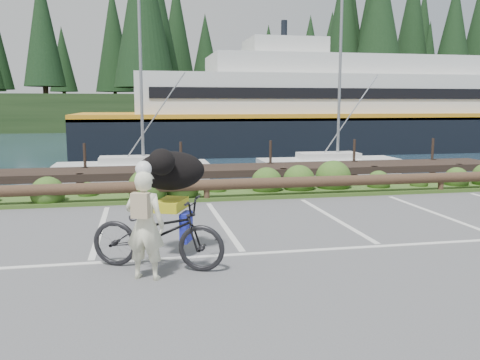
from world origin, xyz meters
TOP-DOWN VIEW (x-y plane):
  - ground at (0.00, 0.00)m, footprint 72.00×72.00m
  - harbor_backdrop at (0.39, 78.47)m, footprint 170.00×160.00m
  - vegetation_strip at (0.00, 5.30)m, footprint 34.00×1.60m
  - log_rail at (0.00, 4.60)m, footprint 32.00×0.30m
  - bicycle at (-1.51, -0.86)m, footprint 2.32×1.54m
  - cyclist at (-1.70, -1.33)m, footprint 0.71×0.59m
  - dog at (-1.24, -0.21)m, footprint 0.96×1.28m

SIDE VIEW (x-z plane):
  - harbor_backdrop at x=0.39m, z-range -15.00..15.00m
  - ground at x=0.00m, z-range 0.00..0.00m
  - log_rail at x=0.00m, z-range -0.30..0.30m
  - vegetation_strip at x=0.00m, z-range 0.00..0.10m
  - bicycle at x=-1.51m, z-range 0.00..1.15m
  - cyclist at x=-1.70m, z-range 0.00..1.65m
  - dog at x=-1.24m, z-range 1.15..1.82m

